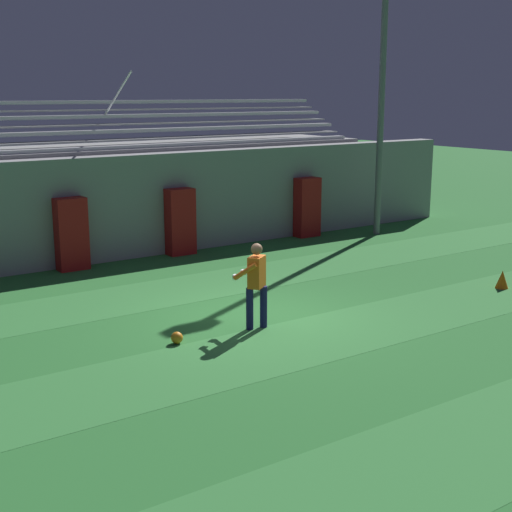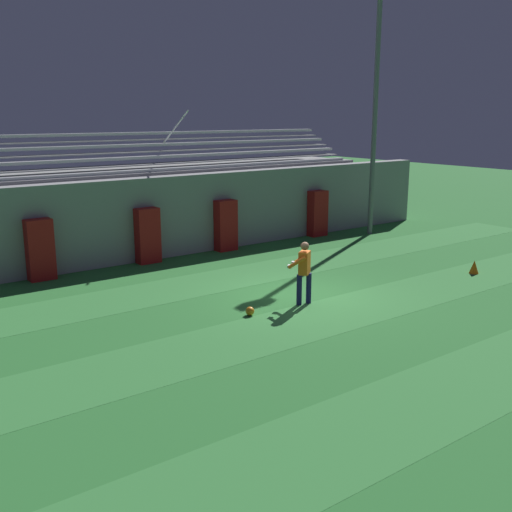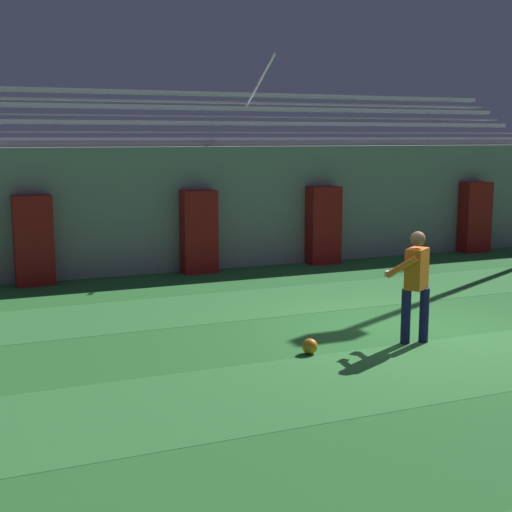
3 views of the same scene
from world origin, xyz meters
name	(u,v)px [view 3 (image 3 of 3)]	position (x,y,z in m)	size (l,w,h in m)	color
ground_plane	(412,331)	(0.00, 0.00, 0.00)	(80.00, 80.00, 0.00)	#2D7533
turf_stripe_mid	(482,361)	(0.00, -1.65, 0.00)	(28.00, 2.17, 0.01)	#38843D
turf_stripe_far	(330,296)	(0.00, 2.70, 0.00)	(28.00, 2.17, 0.01)	#38843D
back_wall	(254,206)	(0.00, 6.50, 1.40)	(24.00, 0.60, 2.80)	gray
padding_pillar_gate_left	(199,232)	(-1.57, 5.95, 0.93)	(0.78, 0.44, 1.85)	maroon
padding_pillar_gate_right	(323,225)	(1.57, 5.95, 0.93)	(0.78, 0.44, 1.85)	maroon
padding_pillar_far_left	(34,241)	(-5.11, 5.95, 0.93)	(0.78, 0.44, 1.85)	maroon
padding_pillar_far_right	(475,217)	(6.07, 5.95, 0.93)	(0.78, 0.44, 1.85)	maroon
bleacher_stand	(225,195)	(0.00, 8.49, 1.50)	(18.00, 3.35, 5.03)	gray
goalkeeper	(415,280)	(-0.37, -0.55, 0.95)	(0.74, 0.72, 1.67)	#19194C
soccer_ball	(310,346)	(-2.03, -0.46, 0.11)	(0.22, 0.22, 0.22)	orange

